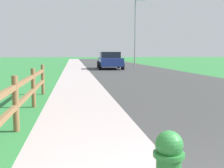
% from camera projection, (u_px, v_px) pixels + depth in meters
% --- Properties ---
extents(ground_plane, '(120.00, 120.00, 0.00)m').
position_uv_depth(ground_plane, '(86.00, 67.00, 26.26)').
color(ground_plane, '#2E783A').
extents(road_asphalt, '(7.00, 66.00, 0.01)m').
position_uv_depth(road_asphalt, '(118.00, 66.00, 28.72)').
color(road_asphalt, '#3A3A3A').
rests_on(road_asphalt, ground).
extents(curb_concrete, '(6.00, 66.00, 0.01)m').
position_uv_depth(curb_concrete, '(56.00, 66.00, 27.80)').
color(curb_concrete, '#AC9E9C').
rests_on(curb_concrete, ground).
extents(grass_verge, '(5.00, 66.00, 0.00)m').
position_uv_depth(grass_verge, '(41.00, 67.00, 27.59)').
color(grass_verge, '#2E783A').
rests_on(grass_verge, ground).
extents(rail_fence, '(0.11, 8.98, 1.02)m').
position_uv_depth(rail_fence, '(15.00, 99.00, 4.83)').
color(rail_fence, brown).
rests_on(rail_fence, ground).
extents(parked_suv_blue, '(2.20, 4.35, 1.48)m').
position_uv_depth(parked_suv_blue, '(110.00, 60.00, 23.78)').
color(parked_suv_blue, navy).
rests_on(parked_suv_blue, ground).
extents(street_lamp, '(1.17, 0.20, 7.34)m').
position_uv_depth(street_lamp, '(136.00, 26.00, 29.90)').
color(street_lamp, gray).
rests_on(street_lamp, ground).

